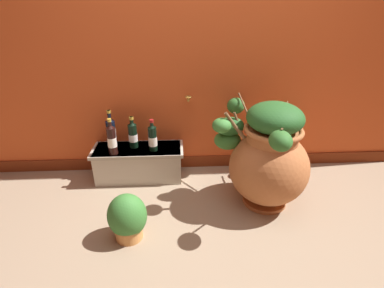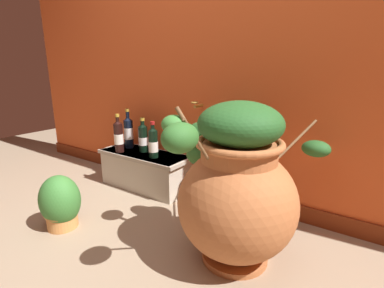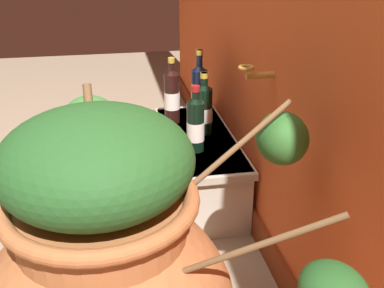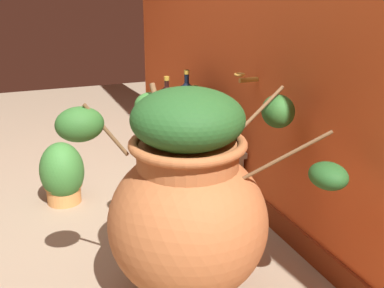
# 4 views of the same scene
# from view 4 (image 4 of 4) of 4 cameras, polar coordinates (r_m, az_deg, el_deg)

# --- Properties ---
(ground_plane) EXTENTS (7.00, 7.00, 0.00)m
(ground_plane) POSITION_cam_4_polar(r_m,az_deg,el_deg) (2.41, -16.01, -12.60)
(ground_plane) COLOR gray
(terracotta_urn) EXTENTS (0.80, 1.00, 0.84)m
(terracotta_urn) POSITION_cam_4_polar(r_m,az_deg,el_deg) (1.92, -0.36, -6.32)
(terracotta_urn) COLOR #B26638
(terracotta_urn) RESTS_ON ground_plane
(stone_ledge) EXTENTS (0.81, 0.31, 0.30)m
(stone_ledge) POSITION_cam_4_polar(r_m,az_deg,el_deg) (3.05, 0.10, -1.42)
(stone_ledge) COLOR beige
(stone_ledge) RESTS_ON ground_plane
(wine_bottle_left) EXTENTS (0.08, 0.08, 0.29)m
(wine_bottle_left) POSITION_cam_4_polar(r_m,az_deg,el_deg) (2.83, 0.31, 2.49)
(wine_bottle_left) COLOR black
(wine_bottle_left) RESTS_ON stone_ledge
(wine_bottle_middle) EXTENTS (0.08, 0.08, 0.34)m
(wine_bottle_middle) POSITION_cam_4_polar(r_m,az_deg,el_deg) (3.18, -0.59, 4.81)
(wine_bottle_middle) COLOR black
(wine_bottle_middle) RESTS_ON stone_ledge
(wine_bottle_right) EXTENTS (0.08, 0.08, 0.32)m
(wine_bottle_right) POSITION_cam_4_polar(r_m,az_deg,el_deg) (3.11, -2.82, 4.33)
(wine_bottle_right) COLOR black
(wine_bottle_right) RESTS_ON stone_ledge
(wine_bottle_back) EXTENTS (0.08, 0.08, 0.29)m
(wine_bottle_back) POSITION_cam_4_polar(r_m,az_deg,el_deg) (3.01, 0.38, 3.58)
(wine_bottle_back) COLOR black
(wine_bottle_back) RESTS_ON stone_ledge
(potted_shrub) EXTENTS (0.27, 0.24, 0.35)m
(potted_shrub) POSITION_cam_4_polar(r_m,az_deg,el_deg) (2.88, -14.39, -3.36)
(potted_shrub) COLOR #D68E4C
(potted_shrub) RESTS_ON ground_plane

